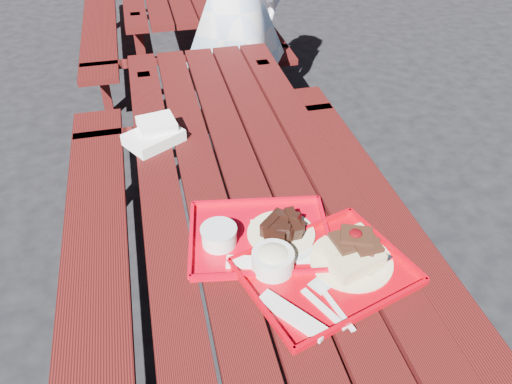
# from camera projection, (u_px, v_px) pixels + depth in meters

# --- Properties ---
(ground) EXTENTS (60.00, 60.00, 0.00)m
(ground) POSITION_uv_depth(u_px,v_px,m) (248.00, 315.00, 2.23)
(ground) COLOR black
(ground) RESTS_ON ground
(picnic_table_near) EXTENTS (1.41, 2.40, 0.75)m
(picnic_table_near) POSITION_uv_depth(u_px,v_px,m) (247.00, 222.00, 1.88)
(picnic_table_near) COLOR #4B0E0E
(picnic_table_near) RESTS_ON ground
(near_tray) EXTENTS (0.53, 0.46, 0.14)m
(near_tray) POSITION_uv_depth(u_px,v_px,m) (322.00, 263.00, 1.41)
(near_tray) COLOR #B4000C
(near_tray) RESTS_ON picnic_table_near
(far_tray) EXTENTS (0.47, 0.40, 0.07)m
(far_tray) POSITION_uv_depth(u_px,v_px,m) (257.00, 236.00, 1.51)
(far_tray) COLOR #C30014
(far_tray) RESTS_ON picnic_table_near
(white_cloth) EXTENTS (0.25, 0.23, 0.08)m
(white_cloth) POSITION_uv_depth(u_px,v_px,m) (155.00, 134.00, 1.94)
(white_cloth) COLOR white
(white_cloth) RESTS_ON picnic_table_near
(person) EXTENTS (0.69, 0.50, 1.77)m
(person) POSITION_uv_depth(u_px,v_px,m) (233.00, 7.00, 2.79)
(person) COLOR #BEDBFF
(person) RESTS_ON ground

